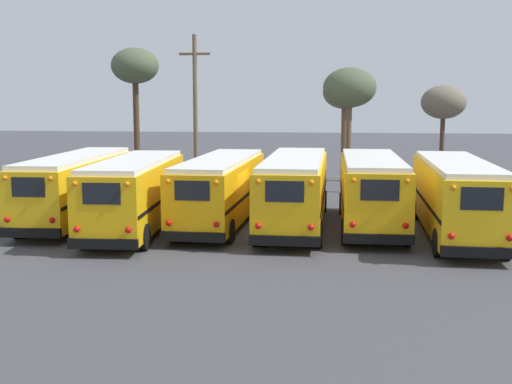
{
  "coord_description": "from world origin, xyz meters",
  "views": [
    {
      "loc": [
        3.12,
        -26.53,
        5.51
      ],
      "look_at": [
        0.0,
        0.44,
        1.56
      ],
      "focal_mm": 45.0,
      "sensor_mm": 36.0,
      "label": 1
    }
  ],
  "objects_px": {
    "school_bus_2": "(221,188)",
    "utility_pole": "(195,112)",
    "school_bus_4": "(372,190)",
    "bare_tree_3": "(135,68)",
    "bare_tree_1": "(345,94)",
    "bare_tree_2": "(350,89)",
    "school_bus_3": "(295,189)",
    "school_bus_0": "(76,186)",
    "school_bus_1": "(135,192)",
    "school_bus_5": "(456,195)",
    "bare_tree_0": "(444,103)"
  },
  "relations": [
    {
      "from": "school_bus_5",
      "to": "bare_tree_0",
      "type": "relative_size",
      "value": 1.59
    },
    {
      "from": "utility_pole",
      "to": "bare_tree_1",
      "type": "distance_m",
      "value": 11.07
    },
    {
      "from": "school_bus_3",
      "to": "school_bus_4",
      "type": "relative_size",
      "value": 1.13
    },
    {
      "from": "school_bus_4",
      "to": "school_bus_5",
      "type": "bearing_deg",
      "value": -21.69
    },
    {
      "from": "bare_tree_2",
      "to": "bare_tree_3",
      "type": "xyz_separation_m",
      "value": [
        -14.6,
        5.74,
        1.52
      ]
    },
    {
      "from": "school_bus_2",
      "to": "bare_tree_1",
      "type": "bearing_deg",
      "value": 70.44
    },
    {
      "from": "school_bus_1",
      "to": "utility_pole",
      "type": "xyz_separation_m",
      "value": [
        0.21,
        11.24,
        3.12
      ]
    },
    {
      "from": "school_bus_0",
      "to": "school_bus_4",
      "type": "bearing_deg",
      "value": 0.32
    },
    {
      "from": "bare_tree_0",
      "to": "bare_tree_2",
      "type": "height_order",
      "value": "bare_tree_2"
    },
    {
      "from": "school_bus_3",
      "to": "bare_tree_2",
      "type": "relative_size",
      "value": 1.46
    },
    {
      "from": "bare_tree_0",
      "to": "school_bus_1",
      "type": "bearing_deg",
      "value": -131.13
    },
    {
      "from": "utility_pole",
      "to": "school_bus_3",
      "type": "bearing_deg",
      "value": -56.25
    },
    {
      "from": "utility_pole",
      "to": "school_bus_5",
      "type": "bearing_deg",
      "value": -39.69
    },
    {
      "from": "bare_tree_1",
      "to": "bare_tree_3",
      "type": "distance_m",
      "value": 14.56
    },
    {
      "from": "bare_tree_2",
      "to": "bare_tree_0",
      "type": "bearing_deg",
      "value": 39.12
    },
    {
      "from": "school_bus_3",
      "to": "bare_tree_1",
      "type": "relative_size",
      "value": 1.51
    },
    {
      "from": "school_bus_0",
      "to": "utility_pole",
      "type": "bearing_deg",
      "value": 69.78
    },
    {
      "from": "bare_tree_1",
      "to": "bare_tree_3",
      "type": "relative_size",
      "value": 0.78
    },
    {
      "from": "school_bus_0",
      "to": "bare_tree_0",
      "type": "xyz_separation_m",
      "value": [
        18.6,
        15.77,
        3.59
      ]
    },
    {
      "from": "school_bus_0",
      "to": "bare_tree_3",
      "type": "relative_size",
      "value": 1.13
    },
    {
      "from": "school_bus_4",
      "to": "bare_tree_3",
      "type": "relative_size",
      "value": 1.05
    },
    {
      "from": "school_bus_1",
      "to": "school_bus_3",
      "type": "bearing_deg",
      "value": 15.03
    },
    {
      "from": "school_bus_5",
      "to": "bare_tree_3",
      "type": "distance_m",
      "value": 26.33
    },
    {
      "from": "school_bus_2",
      "to": "bare_tree_2",
      "type": "height_order",
      "value": "bare_tree_2"
    },
    {
      "from": "school_bus_0",
      "to": "bare_tree_1",
      "type": "bearing_deg",
      "value": 52.9
    },
    {
      "from": "school_bus_4",
      "to": "school_bus_1",
      "type": "bearing_deg",
      "value": -169.35
    },
    {
      "from": "bare_tree_3",
      "to": "school_bus_4",
      "type": "bearing_deg",
      "value": -46.94
    },
    {
      "from": "bare_tree_1",
      "to": "bare_tree_2",
      "type": "bearing_deg",
      "value": -88.4
    },
    {
      "from": "school_bus_1",
      "to": "school_bus_5",
      "type": "relative_size",
      "value": 0.94
    },
    {
      "from": "school_bus_2",
      "to": "bare_tree_1",
      "type": "relative_size",
      "value": 1.46
    },
    {
      "from": "school_bus_1",
      "to": "school_bus_2",
      "type": "distance_m",
      "value": 3.81
    },
    {
      "from": "school_bus_4",
      "to": "bare_tree_3",
      "type": "distance_m",
      "value": 23.2
    },
    {
      "from": "school_bus_3",
      "to": "utility_pole",
      "type": "xyz_separation_m",
      "value": [
        -6.34,
        9.48,
        3.11
      ]
    },
    {
      "from": "school_bus_2",
      "to": "bare_tree_0",
      "type": "distance_m",
      "value": 20.04
    },
    {
      "from": "school_bus_0",
      "to": "school_bus_2",
      "type": "relative_size",
      "value": 0.99
    },
    {
      "from": "utility_pole",
      "to": "bare_tree_1",
      "type": "height_order",
      "value": "utility_pole"
    },
    {
      "from": "school_bus_3",
      "to": "bare_tree_0",
      "type": "bearing_deg",
      "value": 60.93
    },
    {
      "from": "school_bus_2",
      "to": "bare_tree_3",
      "type": "distance_m",
      "value": 19.43
    },
    {
      "from": "school_bus_5",
      "to": "bare_tree_2",
      "type": "xyz_separation_m",
      "value": [
        -3.99,
        11.95,
        4.4
      ]
    },
    {
      "from": "school_bus_1",
      "to": "utility_pole",
      "type": "height_order",
      "value": "utility_pole"
    },
    {
      "from": "school_bus_3",
      "to": "bare_tree_0",
      "type": "relative_size",
      "value": 1.67
    },
    {
      "from": "school_bus_5",
      "to": "bare_tree_0",
      "type": "bearing_deg",
      "value": 82.54
    },
    {
      "from": "school_bus_3",
      "to": "bare_tree_0",
      "type": "distance_m",
      "value": 18.41
    },
    {
      "from": "bare_tree_2",
      "to": "school_bus_5",
      "type": "bearing_deg",
      "value": -71.54
    },
    {
      "from": "school_bus_0",
      "to": "bare_tree_1",
      "type": "height_order",
      "value": "bare_tree_1"
    },
    {
      "from": "school_bus_0",
      "to": "utility_pole",
      "type": "relative_size",
      "value": 1.11
    },
    {
      "from": "school_bus_3",
      "to": "bare_tree_2",
      "type": "xyz_separation_m",
      "value": [
        2.56,
        10.73,
        4.4
      ]
    },
    {
      "from": "school_bus_2",
      "to": "utility_pole",
      "type": "bearing_deg",
      "value": 108.24
    },
    {
      "from": "school_bus_2",
      "to": "bare_tree_1",
      "type": "height_order",
      "value": "bare_tree_1"
    },
    {
      "from": "school_bus_2",
      "to": "bare_tree_1",
      "type": "xyz_separation_m",
      "value": [
        5.69,
        16.0,
        4.19
      ]
    }
  ]
}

